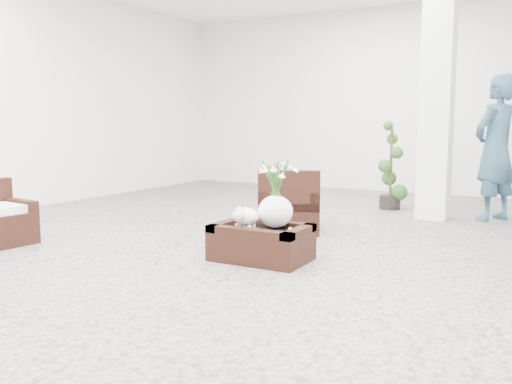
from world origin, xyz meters
The scene contains 9 objects.
ground centered at (0.00, 0.00, 0.00)m, with size 11.00×11.00×0.00m, color gray.
column centered at (1.20, 2.80, 1.75)m, with size 0.40×0.40×3.50m, color white.
coffee_table centered at (0.21, -0.38, 0.16)m, with size 0.90×0.60×0.31m, color black.
sheep_figurine centered at (0.09, -0.48, 0.42)m, with size 0.28×0.23×0.21m, color white.
planter_narcissus centered at (0.31, -0.28, 0.71)m, with size 0.44×0.44×0.80m, color white, non-canonical shape.
tealight centered at (0.51, -0.36, 0.33)m, with size 0.04×0.04×0.03m, color white.
armchair centered at (-0.16, 1.05, 0.38)m, with size 0.72×0.69×0.77m, color black.
topiary centered at (0.46, 3.34, 0.66)m, with size 0.35×0.35×1.32m, color #1F4717, non-canonical shape.
shopper centered at (1.94, 3.05, 0.98)m, with size 0.72×0.47×1.96m, color #2C4E62.
Camera 1 is at (2.65, -4.89, 1.32)m, focal length 38.07 mm.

